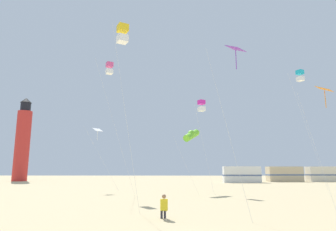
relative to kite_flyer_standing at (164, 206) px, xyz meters
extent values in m
cube|color=yellow|center=(0.01, -0.08, 0.07)|extent=(0.37, 0.26, 0.52)
sphere|color=#9E704C|center=(0.01, -0.08, 0.45)|extent=(0.20, 0.20, 0.20)
cylinder|color=#2D2D38|center=(0.07, 0.11, -0.17)|extent=(0.18, 0.37, 0.13)
cylinder|color=#2D2D38|center=(0.04, 0.27, -0.40)|extent=(0.11, 0.11, 0.42)
cylinder|color=#2D2D38|center=(-0.09, 0.09, -0.17)|extent=(0.18, 0.37, 0.13)
cylinder|color=#2D2D38|center=(-0.11, 0.25, -0.40)|extent=(0.11, 0.11, 0.42)
cylinder|color=silver|center=(13.16, 13.44, 5.30)|extent=(2.71, 0.68, 11.83)
cube|color=#1EB2D1|center=(13.49, 14.79, 11.56)|extent=(0.82, 0.82, 0.44)
cube|color=white|center=(13.49, 14.79, 10.86)|extent=(0.82, 0.82, 0.44)
cylinder|color=silver|center=(1.53, 14.06, 2.24)|extent=(2.42, 1.44, 5.72)
cylinder|color=#72D12D|center=(2.24, 15.26, 5.10)|extent=(1.87, 2.50, 1.48)
sphere|color=#72D12D|center=(2.24, 15.26, 5.25)|extent=(0.76, 0.76, 0.76)
cylinder|color=silver|center=(-2.17, 1.40, 4.64)|extent=(1.65, 0.95, 10.51)
cube|color=yellow|center=(-2.64, 2.21, 10.24)|extent=(0.82, 0.82, 0.44)
cube|color=white|center=(-2.64, 2.21, 9.54)|extent=(0.82, 0.82, 0.44)
cylinder|color=silver|center=(8.86, 3.14, 3.02)|extent=(0.72, 2.12, 7.27)
cube|color=orange|center=(9.91, 3.49, 6.66)|extent=(1.22, 1.22, 0.40)
cylinder|color=orange|center=(9.91, 3.49, 6.01)|extent=(0.04, 0.04, 1.10)
cylinder|color=silver|center=(-4.67, 10.70, 5.36)|extent=(3.47, 2.16, 11.94)
cube|color=#E54C8C|center=(-5.75, 12.42, 11.67)|extent=(0.82, 0.82, 0.44)
cube|color=white|center=(-5.75, 12.42, 10.97)|extent=(0.82, 0.82, 0.44)
cylinder|color=silver|center=(-7.01, 15.91, 2.70)|extent=(3.46, 2.04, 6.64)
cube|color=white|center=(-8.02, 17.64, 6.02)|extent=(1.22, 1.22, 0.40)
cylinder|color=white|center=(-8.02, 17.64, 5.37)|extent=(0.04, 0.04, 1.10)
cylinder|color=silver|center=(3.11, -0.01, 3.83)|extent=(1.71, 1.61, 8.89)
cube|color=purple|center=(3.91, 0.84, 8.27)|extent=(1.22, 1.22, 0.40)
cylinder|color=purple|center=(3.91, 0.84, 7.62)|extent=(0.04, 0.04, 1.10)
cylinder|color=silver|center=(3.37, 14.06, 3.75)|extent=(1.75, 0.16, 8.74)
cube|color=#D826A5|center=(3.30, 14.93, 8.47)|extent=(0.82, 0.82, 0.44)
cube|color=white|center=(3.30, 14.93, 7.77)|extent=(0.82, 0.82, 0.44)
cylinder|color=red|center=(-30.09, 43.79, 6.39)|extent=(2.80, 2.80, 14.00)
cylinder|color=black|center=(-30.09, 43.79, 14.29)|extent=(2.00, 2.00, 1.80)
cone|color=black|center=(-30.09, 43.79, 15.69)|extent=(2.20, 2.20, 1.00)
cube|color=white|center=(12.30, 38.45, 0.79)|extent=(6.46, 2.49, 2.80)
cube|color=#4C608C|center=(12.30, 38.45, 0.65)|extent=(6.51, 2.53, 0.24)
cube|color=#C6B28C|center=(21.20, 42.30, 0.79)|extent=(6.51, 2.63, 2.80)
cube|color=#4C608C|center=(21.20, 42.30, 0.65)|extent=(6.55, 2.67, 0.24)
cube|color=beige|center=(28.87, 42.70, 0.79)|extent=(6.50, 2.60, 2.80)
cube|color=#4C608C|center=(28.87, 42.70, 0.65)|extent=(6.54, 2.64, 0.24)
camera|label=1|loc=(0.53, -14.46, 1.73)|focal=31.35mm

